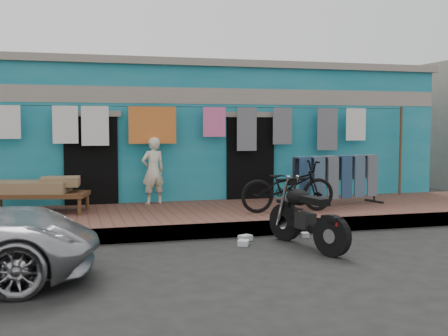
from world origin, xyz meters
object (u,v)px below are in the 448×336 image
(seated_person, at_px, (153,171))
(bicycle, at_px, (288,181))
(charpoy, at_px, (39,196))
(jeans_rack, at_px, (336,180))
(motorcycle, at_px, (307,214))

(seated_person, distance_m, bicycle, 2.93)
(seated_person, bearing_deg, charpoy, -0.90)
(bicycle, distance_m, jeans_rack, 1.39)
(bicycle, xyz_separation_m, motorcycle, (-0.49, -2.02, -0.32))
(bicycle, relative_size, jeans_rack, 0.82)
(bicycle, xyz_separation_m, jeans_rack, (1.28, 0.53, -0.07))
(seated_person, height_order, charpoy, seated_person)
(seated_person, height_order, bicycle, seated_person)
(motorcycle, xyz_separation_m, jeans_rack, (1.77, 2.55, 0.26))
(motorcycle, distance_m, charpoy, 5.21)
(charpoy, distance_m, jeans_rack, 5.92)
(motorcycle, bearing_deg, charpoy, 132.23)
(motorcycle, distance_m, jeans_rack, 3.11)
(seated_person, bearing_deg, motorcycle, 100.56)
(seated_person, distance_m, jeans_rack, 3.82)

